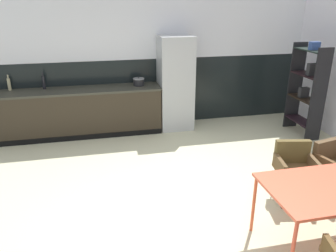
{
  "coord_description": "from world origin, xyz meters",
  "views": [
    {
      "loc": [
        -1.12,
        -3.29,
        2.53
      ],
      "look_at": [
        -0.22,
        0.78,
        0.91
      ],
      "focal_mm": 35.82,
      "sensor_mm": 36.0,
      "label": 1
    }
  ],
  "objects_px": {
    "open_shelf_unit": "(307,87)",
    "armchair_corner_seat": "(295,163)",
    "refrigerator_column": "(175,83)",
    "armchair_near_window": "(334,160)",
    "bottle_wine_green": "(44,82)",
    "bottle_oil_tall": "(9,84)",
    "cooking_pot": "(139,82)"
  },
  "relations": [
    {
      "from": "refrigerator_column",
      "to": "bottle_wine_green",
      "type": "relative_size",
      "value": 5.77
    },
    {
      "from": "refrigerator_column",
      "to": "cooking_pot",
      "type": "height_order",
      "value": "refrigerator_column"
    },
    {
      "from": "refrigerator_column",
      "to": "armchair_near_window",
      "type": "height_order",
      "value": "refrigerator_column"
    },
    {
      "from": "refrigerator_column",
      "to": "armchair_corner_seat",
      "type": "xyz_separation_m",
      "value": [
        0.9,
        -2.87,
        -0.41
      ]
    },
    {
      "from": "armchair_near_window",
      "to": "open_shelf_unit",
      "type": "bearing_deg",
      "value": -125.78
    },
    {
      "from": "armchair_corner_seat",
      "to": "bottle_oil_tall",
      "type": "bearing_deg",
      "value": -26.15
    },
    {
      "from": "refrigerator_column",
      "to": "open_shelf_unit",
      "type": "distance_m",
      "value": 2.5
    },
    {
      "from": "open_shelf_unit",
      "to": "bottle_wine_green",
      "type": "bearing_deg",
      "value": -102.08
    },
    {
      "from": "cooking_pot",
      "to": "bottle_oil_tall",
      "type": "distance_m",
      "value": 2.39
    },
    {
      "from": "armchair_near_window",
      "to": "bottle_wine_green",
      "type": "bearing_deg",
      "value": -50.14
    },
    {
      "from": "armchair_corner_seat",
      "to": "bottle_oil_tall",
      "type": "relative_size",
      "value": 2.67
    },
    {
      "from": "refrigerator_column",
      "to": "armchair_corner_seat",
      "type": "distance_m",
      "value": 3.04
    },
    {
      "from": "cooking_pot",
      "to": "bottle_wine_green",
      "type": "height_order",
      "value": "bottle_wine_green"
    },
    {
      "from": "refrigerator_column",
      "to": "cooking_pot",
      "type": "bearing_deg",
      "value": 176.38
    },
    {
      "from": "refrigerator_column",
      "to": "bottle_wine_green",
      "type": "xyz_separation_m",
      "value": [
        -2.49,
        0.16,
        0.11
      ]
    },
    {
      "from": "open_shelf_unit",
      "to": "armchair_corner_seat",
      "type": "bearing_deg",
      "value": -35.64
    },
    {
      "from": "armchair_corner_seat",
      "to": "open_shelf_unit",
      "type": "relative_size",
      "value": 0.44
    },
    {
      "from": "armchair_corner_seat",
      "to": "cooking_pot",
      "type": "relative_size",
      "value": 3.5
    },
    {
      "from": "open_shelf_unit",
      "to": "armchair_near_window",
      "type": "bearing_deg",
      "value": -23.19
    },
    {
      "from": "armchair_near_window",
      "to": "bottle_wine_green",
      "type": "xyz_separation_m",
      "value": [
        -3.97,
        3.05,
        0.54
      ]
    },
    {
      "from": "refrigerator_column",
      "to": "open_shelf_unit",
      "type": "height_order",
      "value": "refrigerator_column"
    },
    {
      "from": "armchair_corner_seat",
      "to": "bottle_wine_green",
      "type": "height_order",
      "value": "bottle_wine_green"
    },
    {
      "from": "cooking_pot",
      "to": "open_shelf_unit",
      "type": "xyz_separation_m",
      "value": [
        3.06,
        -0.92,
        -0.03
      ]
    },
    {
      "from": "armchair_near_window",
      "to": "armchair_corner_seat",
      "type": "bearing_deg",
      "value": -13.9
    },
    {
      "from": "cooking_pot",
      "to": "open_shelf_unit",
      "type": "height_order",
      "value": "open_shelf_unit"
    },
    {
      "from": "armchair_corner_seat",
      "to": "bottle_oil_tall",
      "type": "height_order",
      "value": "bottle_oil_tall"
    },
    {
      "from": "armchair_near_window",
      "to": "open_shelf_unit",
      "type": "relative_size",
      "value": 0.42
    },
    {
      "from": "armchair_corner_seat",
      "to": "cooking_pot",
      "type": "height_order",
      "value": "cooking_pot"
    },
    {
      "from": "cooking_pot",
      "to": "bottle_wine_green",
      "type": "xyz_separation_m",
      "value": [
        -1.77,
        0.12,
        0.06
      ]
    },
    {
      "from": "armchair_corner_seat",
      "to": "armchair_near_window",
      "type": "height_order",
      "value": "armchair_corner_seat"
    },
    {
      "from": "cooking_pot",
      "to": "bottle_oil_tall",
      "type": "relative_size",
      "value": 0.76
    },
    {
      "from": "bottle_wine_green",
      "to": "open_shelf_unit",
      "type": "relative_size",
      "value": 0.18
    }
  ]
}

